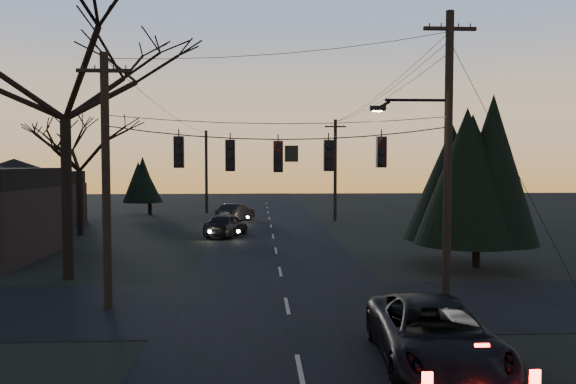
{
  "coord_description": "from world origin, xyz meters",
  "views": [
    {
      "loc": [
        -0.97,
        -8.83,
        4.89
      ],
      "look_at": [
        0.03,
        9.96,
        3.9
      ],
      "focal_mm": 35.0,
      "sensor_mm": 36.0,
      "label": 1
    }
  ],
  "objects": [
    {
      "name": "utility_pole_far_r",
      "position": [
        5.5,
        38.0,
        0.0
      ],
      "size": [
        1.8,
        0.3,
        8.5
      ],
      "primitive_type": null,
      "color": "black",
      "rests_on": "ground"
    },
    {
      "name": "utility_pole_left",
      "position": [
        -6.0,
        10.0,
        0.0
      ],
      "size": [
        1.8,
        0.3,
        8.5
      ],
      "primitive_type": null,
      "color": "black",
      "rests_on": "ground"
    },
    {
      "name": "evergreen_right",
      "position": [
        9.24,
        16.77,
        4.18
      ],
      "size": [
        4.71,
        4.71,
        7.17
      ],
      "color": "black",
      "rests_on": "ground"
    },
    {
      "name": "span_signal_assembly",
      "position": [
        -0.24,
        10.0,
        5.17
      ],
      "size": [
        11.5,
        0.44,
        1.67
      ],
      "color": "black",
      "rests_on": "ground"
    },
    {
      "name": "utility_pole_right",
      "position": [
        5.5,
        10.0,
        0.0
      ],
      "size": [
        5.0,
        0.3,
        10.0
      ],
      "primitive_type": null,
      "color": "black",
      "rests_on": "ground"
    },
    {
      "name": "evergreen_dist",
      "position": [
        -11.15,
        44.32,
        3.3
      ],
      "size": [
        3.72,
        3.72,
        5.41
      ],
      "color": "black",
      "rests_on": "ground"
    },
    {
      "name": "house_left_far",
      "position": [
        -20.0,
        36.0,
        2.6
      ],
      "size": [
        9.0,
        7.0,
        5.2
      ],
      "color": "black",
      "rests_on": "ground"
    },
    {
      "name": "sedan_oncoming_a",
      "position": [
        -3.09,
        28.22,
        0.78
      ],
      "size": [
        3.07,
        4.9,
        1.55
      ],
      "primitive_type": "imported",
      "rotation": [
        0.0,
        0.0,
        2.85
      ],
      "color": "black",
      "rests_on": "ground"
    },
    {
      "name": "bare_tree_dist",
      "position": [
        -12.98,
        29.56,
        6.04
      ],
      "size": [
        6.36,
        6.36,
        8.64
      ],
      "color": "black",
      "rests_on": "ground"
    },
    {
      "name": "sedan_oncoming_b",
      "position": [
        -2.83,
        37.7,
        0.74
      ],
      "size": [
        3.22,
        4.73,
        1.48
      ],
      "primitive_type": "imported",
      "rotation": [
        0.0,
        0.0,
        2.73
      ],
      "color": "black",
      "rests_on": "ground"
    },
    {
      "name": "bare_tree_left",
      "position": [
        -8.94,
        14.95,
        9.36
      ],
      "size": [
        9.9,
        9.9,
        13.39
      ],
      "color": "black",
      "rests_on": "ground"
    },
    {
      "name": "utility_pole_far_l",
      "position": [
        -6.0,
        46.0,
        0.0
      ],
      "size": [
        0.3,
        0.3,
        8.0
      ],
      "primitive_type": null,
      "color": "black",
      "rests_on": "ground"
    },
    {
      "name": "cross_road",
      "position": [
        0.0,
        10.0,
        0.01
      ],
      "size": [
        60.0,
        7.0,
        0.02
      ],
      "primitive_type": "cube",
      "color": "black",
      "rests_on": "ground"
    },
    {
      "name": "suv_near",
      "position": [
        3.2,
        4.06,
        0.79
      ],
      "size": [
        2.95,
        5.82,
        1.58
      ],
      "primitive_type": "imported",
      "rotation": [
        0.0,
        0.0,
        -0.06
      ],
      "color": "black",
      "rests_on": "ground"
    },
    {
      "name": "main_road",
      "position": [
        0.0,
        20.0,
        0.01
      ],
      "size": [
        8.0,
        120.0,
        0.02
      ],
      "primitive_type": "cube",
      "color": "black",
      "rests_on": "ground"
    }
  ]
}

